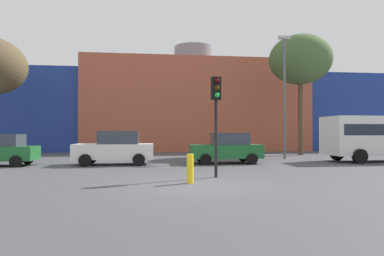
# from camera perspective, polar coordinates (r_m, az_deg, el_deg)

# --- Properties ---
(ground_plane) EXTENTS (200.00, 200.00, 0.00)m
(ground_plane) POSITION_cam_1_polar(r_m,az_deg,el_deg) (11.22, 1.07, -9.79)
(ground_plane) COLOR #47474C
(building_backdrop) EXTENTS (36.94, 10.01, 10.75)m
(building_backdrop) POSITION_cam_1_polar(r_m,az_deg,el_deg) (35.19, 0.21, 3.25)
(building_backdrop) COLOR #B2563D
(building_backdrop) RESTS_ON ground_plane
(parked_car_1) EXTENTS (4.26, 2.09, 1.85)m
(parked_car_1) POSITION_cam_1_polar(r_m,az_deg,el_deg) (18.86, -12.90, -3.31)
(parked_car_1) COLOR white
(parked_car_1) RESTS_ON ground_plane
(parked_car_2) EXTENTS (4.01, 1.97, 1.74)m
(parked_car_2) POSITION_cam_1_polar(r_m,az_deg,el_deg) (19.24, 5.91, -3.43)
(parked_car_2) COLOR #1E662D
(parked_car_2) RESTS_ON ground_plane
(white_bus) EXTENTS (6.80, 2.62, 2.72)m
(white_bus) POSITION_cam_1_polar(r_m,az_deg,el_deg) (23.30, 29.56, -1.01)
(white_bus) COLOR white
(white_bus) RESTS_ON ground_plane
(traffic_light_island) EXTENTS (0.39, 0.38, 3.94)m
(traffic_light_island) POSITION_cam_1_polar(r_m,az_deg,el_deg) (13.19, 4.12, 4.20)
(traffic_light_island) COLOR black
(traffic_light_island) RESTS_ON ground_plane
(bare_tree_0) EXTENTS (4.86, 4.86, 9.47)m
(bare_tree_0) POSITION_cam_1_polar(r_m,az_deg,el_deg) (28.22, 17.95, 10.95)
(bare_tree_0) COLOR brown
(bare_tree_0) RESTS_ON ground_plane
(bollard_yellow_0) EXTENTS (0.24, 0.24, 1.01)m
(bollard_yellow_0) POSITION_cam_1_polar(r_m,az_deg,el_deg) (11.67, -0.32, -6.93)
(bollard_yellow_0) COLOR yellow
(bollard_yellow_0) RESTS_ON ground_plane
(street_lamp) EXTENTS (0.80, 0.24, 8.21)m
(street_lamp) POSITION_cam_1_polar(r_m,az_deg,el_deg) (23.29, 15.45, 6.35)
(street_lamp) COLOR #59595E
(street_lamp) RESTS_ON ground_plane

